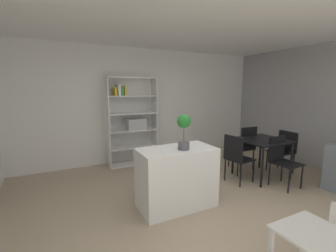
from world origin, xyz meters
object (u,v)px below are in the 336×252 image
(dining_chair_near, at_px, (281,157))
(dining_chair_far, at_px, (245,144))
(potted_plant_on_island, at_px, (184,128))
(open_bookshelf, at_px, (132,119))
(dining_chair_island_side, at_px, (236,155))
(dining_table, at_px, (262,144))
(kitchen_island, at_px, (177,177))
(child_table, at_px, (311,239))
(dining_chair_window_side, at_px, (284,148))

(dining_chair_near, bearing_deg, dining_chair_far, 87.06)
(potted_plant_on_island, xyz_separation_m, dining_chair_near, (2.05, -0.08, -0.69))
(open_bookshelf, height_order, dining_chair_far, open_bookshelf)
(dining_chair_island_side, bearing_deg, dining_table, -95.96)
(dining_table, bearing_deg, dining_chair_island_side, -178.98)
(dining_chair_far, bearing_deg, dining_chair_near, 93.06)
(dining_chair_far, bearing_deg, kitchen_island, 22.15)
(open_bookshelf, bearing_deg, dining_table, -42.33)
(open_bookshelf, relative_size, child_table, 3.43)
(dining_chair_window_side, height_order, dining_chair_near, dining_chair_near)
(potted_plant_on_island, distance_m, dining_chair_island_side, 1.58)
(kitchen_island, relative_size, child_table, 1.92)
(kitchen_island, relative_size, open_bookshelf, 0.56)
(child_table, height_order, dining_chair_island_side, dining_chair_island_side)
(potted_plant_on_island, xyz_separation_m, dining_chair_window_side, (2.73, 0.38, -0.70))
(kitchen_island, bearing_deg, child_table, -74.02)
(dining_table, distance_m, dining_chair_near, 0.49)
(potted_plant_on_island, xyz_separation_m, child_table, (0.44, -1.64, -0.83))
(open_bookshelf, bearing_deg, potted_plant_on_island, -88.36)
(potted_plant_on_island, height_order, child_table, potted_plant_on_island)
(open_bookshelf, relative_size, dining_chair_island_side, 2.21)
(potted_plant_on_island, relative_size, open_bookshelf, 0.25)
(kitchen_island, height_order, potted_plant_on_island, potted_plant_on_island)
(open_bookshelf, relative_size, dining_chair_far, 2.09)
(dining_table, relative_size, dining_chair_island_side, 0.99)
(child_table, distance_m, dining_chair_window_side, 3.05)
(potted_plant_on_island, height_order, dining_chair_window_side, potted_plant_on_island)
(potted_plant_on_island, height_order, dining_table, potted_plant_on_island)
(potted_plant_on_island, bearing_deg, dining_chair_island_side, 14.92)
(open_bookshelf, height_order, child_table, open_bookshelf)
(potted_plant_on_island, distance_m, open_bookshelf, 2.32)
(child_table, xyz_separation_m, dining_chair_island_side, (0.93, 2.00, 0.15))
(dining_table, xyz_separation_m, dining_chair_island_side, (-0.68, -0.01, -0.15))
(kitchen_island, height_order, open_bookshelf, open_bookshelf)
(child_table, bearing_deg, dining_chair_island_side, 65.02)
(kitchen_island, xyz_separation_m, dining_chair_island_side, (1.43, 0.26, 0.09))
(dining_table, distance_m, dining_chair_far, 0.47)
(kitchen_island, xyz_separation_m, potted_plant_on_island, (0.06, -0.10, 0.78))
(kitchen_island, distance_m, potted_plant_on_island, 0.78)
(child_table, distance_m, dining_chair_island_side, 2.22)
(kitchen_island, distance_m, open_bookshelf, 2.29)
(potted_plant_on_island, bearing_deg, dining_table, 10.42)
(kitchen_island, bearing_deg, potted_plant_on_island, -59.96)
(potted_plant_on_island, distance_m, dining_chair_far, 2.31)
(dining_chair_window_side, xyz_separation_m, dining_chair_island_side, (-1.36, -0.01, 0.02))
(potted_plant_on_island, bearing_deg, dining_chair_far, 22.12)
(kitchen_island, bearing_deg, open_bookshelf, 90.18)
(dining_table, bearing_deg, dining_chair_near, -90.66)
(child_table, relative_size, dining_table, 0.65)
(kitchen_island, distance_m, dining_chair_near, 2.12)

